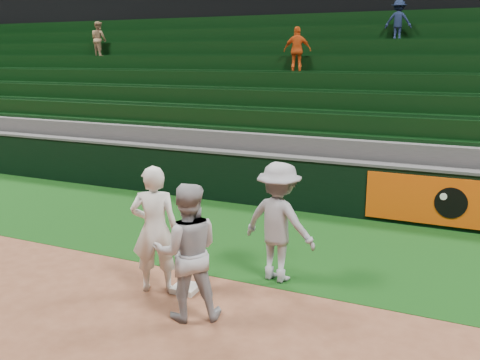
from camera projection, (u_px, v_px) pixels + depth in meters
name	position (u px, v px, depth m)	size (l,w,h in m)	color
ground	(178.00, 297.00, 7.92)	(70.00, 70.00, 0.00)	brown
foul_grass	(257.00, 237.00, 10.56)	(36.00, 4.20, 0.01)	black
first_base	(186.00, 288.00, 8.13)	(0.38, 0.38, 0.08)	white
first_baseman	(155.00, 229.00, 7.96)	(0.71, 0.46, 1.94)	silver
baserunner	(187.00, 252.00, 7.13)	(0.91, 0.71, 1.88)	#A6A8B0
base_coach	(279.00, 222.00, 8.35)	(1.23, 0.71, 1.90)	gray
field_wall	(296.00, 183.00, 12.35)	(36.00, 0.45, 1.25)	black
stadium_seating	(339.00, 119.00, 15.45)	(36.00, 5.95, 5.05)	#3C3C3E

